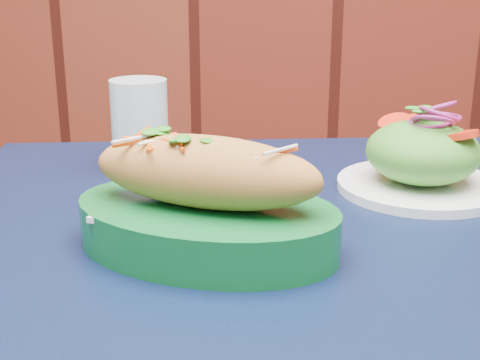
{
  "coord_description": "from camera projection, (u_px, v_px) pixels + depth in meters",
  "views": [
    {
      "loc": [
        0.3,
        1.09,
        1.04
      ],
      "look_at": [
        0.24,
        1.77,
        0.81
      ],
      "focal_mm": 50.0,
      "sensor_mm": 36.0,
      "label": 1
    }
  ],
  "objects": [
    {
      "name": "water_glass",
      "position": [
        140.0,
        126.0,
        0.95
      ],
      "size": [
        0.08,
        0.08,
        0.13
      ],
      "primitive_type": "cylinder",
      "color": "silver",
      "rests_on": "cafe_table"
    },
    {
      "name": "salad_plate",
      "position": [
        422.0,
        158.0,
        0.86
      ],
      "size": [
        0.22,
        0.22,
        0.12
      ],
      "rotation": [
        0.0,
        0.0,
        0.03
      ],
      "color": "white",
      "rests_on": "cafe_table"
    },
    {
      "name": "cafe_table",
      "position": [
        271.0,
        299.0,
        0.78
      ],
      "size": [
        0.91,
        0.91,
        0.75
      ],
      "rotation": [
        0.0,
        0.0,
        0.15
      ],
      "color": "black",
      "rests_on": "ground"
    },
    {
      "name": "banh_mi_basket",
      "position": [
        206.0,
        203.0,
        0.68
      ],
      "size": [
        0.32,
        0.25,
        0.13
      ],
      "rotation": [
        0.0,
        0.0,
        -0.25
      ],
      "color": "#0C5C26",
      "rests_on": "cafe_table"
    }
  ]
}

